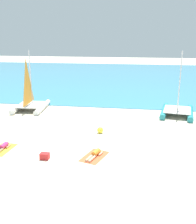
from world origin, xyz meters
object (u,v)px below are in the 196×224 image
Objects in this scene: towel_left at (2,149)px; beach_ball at (100,130)px; cooler_box at (45,156)px; sailboat_white at (30,101)px; towel_right at (94,156)px; sunbather_right at (95,154)px; sunbather_left at (3,147)px; sailboat_teal at (178,106)px.

beach_ball is (5.47, 3.74, 0.21)m from towel_left.
sailboat_white is at bearing 116.61° from cooler_box.
sailboat_white is 11.74m from towel_right.
towel_right is at bearing -90.00° from sunbather_right.
towel_right is (7.55, -8.95, -0.80)m from sailboat_white.
towel_right is 3.80× the size of cooler_box.
sailboat_white is 9.08m from towel_left.
sunbather_left is at bearing -163.72° from sunbather_right.
sailboat_white is at bearing 130.17° from towel_right.
cooler_box is at bearing -14.16° from sunbather_left.
sailboat_white is at bearing 101.73° from towel_left.
sunbather_right reaches higher than towel_right.
sailboat_white is 9.01m from sunbather_left.
sunbather_right is 3.54× the size of beach_ball.
sunbather_left is at bearing -132.40° from sailboat_teal.
towel_left is 6.63m from beach_ball.
sailboat_white is 11.69m from sunbather_right.
sunbather_right is (5.73, -0.10, 0.00)m from sunbather_left.
cooler_box is (3.02, -0.85, 0.17)m from towel_left.
sailboat_teal is at bearing 38.75° from towel_left.
towel_left is (-11.40, -9.15, -0.80)m from sailboat_teal.
towel_right is at bearing -54.37° from sailboat_white.
sunbather_left is at bearing 163.12° from cooler_box.
sunbather_left is 3.59× the size of beach_ball.
towel_left is 5.74m from sunbather_right.
towel_right is at bearing 15.72° from cooler_box.
cooler_box reaches higher than sunbather_left.
towel_left is at bearing -90.00° from sunbather_left.
beach_ball is at bearing -128.55° from sailboat_teal.
towel_left is 0.14m from sunbather_left.
sunbather_left is at bearing -146.15° from beach_ball.
towel_right is 2.80m from cooler_box.
sunbather_right is 3.77m from beach_ball.
cooler_box is (-2.45, -4.59, -0.04)m from beach_ball.
towel_right is 3.84m from beach_ball.
towel_left is 1.00× the size of towel_right.
cooler_box is at bearing -164.28° from towel_right.
towel_left is 3.15m from cooler_box.
sailboat_teal is 2.86× the size of towel_left.
sunbather_right is at bearing -112.65° from sailboat_teal.
sunbather_left reaches higher than towel_left.
towel_right is 0.14m from sunbather_right.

